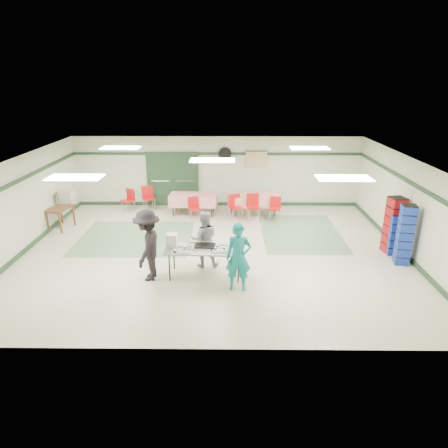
{
  "coord_description": "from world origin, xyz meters",
  "views": [
    {
      "loc": [
        0.43,
        -10.69,
        4.78
      ],
      "look_at": [
        0.32,
        -0.3,
        0.95
      ],
      "focal_mm": 32.0,
      "sensor_mm": 36.0,
      "label": 1
    }
  ],
  "objects_px": {
    "dining_table_a": "(253,200)",
    "chair_b": "(235,204)",
    "volunteer_teal": "(239,257)",
    "dining_table_b": "(193,199)",
    "chair_d": "(194,206)",
    "chair_c": "(275,206)",
    "crate_stack_blue_a": "(394,234)",
    "crate_stack_red": "(394,225)",
    "chair_a": "(253,204)",
    "volunteer_grey": "(204,239)",
    "chair_loose_a": "(148,196)",
    "office_printer": "(66,197)",
    "serving_table": "(205,250)",
    "crate_stack_blue_b": "(405,235)",
    "volunteer_dark": "(148,245)",
    "printer_table": "(60,210)",
    "broom": "(60,209)",
    "chair_loose_b": "(129,198)"
  },
  "relations": [
    {
      "from": "dining_table_a",
      "to": "chair_b",
      "type": "bearing_deg",
      "value": -145.73
    },
    {
      "from": "volunteer_teal",
      "to": "chair_b",
      "type": "distance_m",
      "value": 5.03
    },
    {
      "from": "dining_table_b",
      "to": "chair_d",
      "type": "relative_size",
      "value": 2.15
    },
    {
      "from": "chair_c",
      "to": "crate_stack_blue_a",
      "type": "bearing_deg",
      "value": -31.62
    },
    {
      "from": "dining_table_b",
      "to": "crate_stack_red",
      "type": "height_order",
      "value": "crate_stack_red"
    },
    {
      "from": "chair_a",
      "to": "volunteer_grey",
      "type": "bearing_deg",
      "value": -118.52
    },
    {
      "from": "chair_d",
      "to": "chair_loose_a",
      "type": "distance_m",
      "value": 2.11
    },
    {
      "from": "chair_c",
      "to": "office_printer",
      "type": "bearing_deg",
      "value": -164.78
    },
    {
      "from": "crate_stack_red",
      "to": "office_printer",
      "type": "xyz_separation_m",
      "value": [
        -10.3,
        2.41,
        0.11
      ]
    },
    {
      "from": "chair_a",
      "to": "crate_stack_blue_a",
      "type": "height_order",
      "value": "crate_stack_blue_a"
    },
    {
      "from": "dining_table_b",
      "to": "office_printer",
      "type": "distance_m",
      "value": 4.42
    },
    {
      "from": "crate_stack_red",
      "to": "chair_loose_a",
      "type": "bearing_deg",
      "value": 153.59
    },
    {
      "from": "chair_loose_a",
      "to": "volunteer_grey",
      "type": "bearing_deg",
      "value": -89.35
    },
    {
      "from": "serving_table",
      "to": "crate_stack_blue_b",
      "type": "height_order",
      "value": "crate_stack_blue_b"
    },
    {
      "from": "chair_d",
      "to": "crate_stack_blue_b",
      "type": "xyz_separation_m",
      "value": [
        5.93,
        -3.55,
        0.33
      ]
    },
    {
      "from": "volunteer_dark",
      "to": "chair_loose_a",
      "type": "distance_m",
      "value": 5.66
    },
    {
      "from": "chair_a",
      "to": "chair_b",
      "type": "height_order",
      "value": "chair_a"
    },
    {
      "from": "printer_table",
      "to": "serving_table",
      "type": "bearing_deg",
      "value": -20.67
    },
    {
      "from": "office_printer",
      "to": "serving_table",
      "type": "bearing_deg",
      "value": -43.87
    },
    {
      "from": "volunteer_grey",
      "to": "chair_c",
      "type": "bearing_deg",
      "value": -125.72
    },
    {
      "from": "volunteer_dark",
      "to": "crate_stack_red",
      "type": "xyz_separation_m",
      "value": [
        6.69,
        1.69,
        -0.08
      ]
    },
    {
      "from": "serving_table",
      "to": "crate_stack_blue_a",
      "type": "bearing_deg",
      "value": 17.3
    },
    {
      "from": "volunteer_grey",
      "to": "broom",
      "type": "distance_m",
      "value": 5.85
    },
    {
      "from": "chair_loose_b",
      "to": "printer_table",
      "type": "relative_size",
      "value": 0.84
    },
    {
      "from": "serving_table",
      "to": "chair_loose_b",
      "type": "distance_m",
      "value": 6.06
    },
    {
      "from": "volunteer_dark",
      "to": "office_printer",
      "type": "relative_size",
      "value": 3.7
    },
    {
      "from": "chair_c",
      "to": "serving_table",
      "type": "bearing_deg",
      "value": -105.31
    },
    {
      "from": "chair_b",
      "to": "volunteer_dark",
      "type": "bearing_deg",
      "value": -134.4
    },
    {
      "from": "crate_stack_blue_a",
      "to": "broom",
      "type": "distance_m",
      "value": 10.6
    },
    {
      "from": "volunteer_dark",
      "to": "crate_stack_red",
      "type": "height_order",
      "value": "volunteer_dark"
    },
    {
      "from": "chair_loose_a",
      "to": "printer_table",
      "type": "height_order",
      "value": "chair_loose_a"
    },
    {
      "from": "volunteer_dark",
      "to": "chair_a",
      "type": "relative_size",
      "value": 1.94
    },
    {
      "from": "chair_a",
      "to": "crate_stack_red",
      "type": "bearing_deg",
      "value": -42.88
    },
    {
      "from": "chair_loose_b",
      "to": "crate_stack_blue_a",
      "type": "relative_size",
      "value": 0.72
    },
    {
      "from": "chair_loose_a",
      "to": "office_printer",
      "type": "relative_size",
      "value": 1.9
    },
    {
      "from": "chair_d",
      "to": "volunteer_teal",
      "type": "bearing_deg",
      "value": -92.64
    },
    {
      "from": "dining_table_b",
      "to": "chair_b",
      "type": "relative_size",
      "value": 1.94
    },
    {
      "from": "serving_table",
      "to": "broom",
      "type": "bearing_deg",
      "value": 147.31
    },
    {
      "from": "office_printer",
      "to": "printer_table",
      "type": "bearing_deg",
      "value": -95.62
    },
    {
      "from": "office_printer",
      "to": "volunteer_grey",
      "type": "bearing_deg",
      "value": -39.77
    },
    {
      "from": "chair_d",
      "to": "chair_loose_b",
      "type": "relative_size",
      "value": 0.95
    },
    {
      "from": "chair_a",
      "to": "broom",
      "type": "distance_m",
      "value": 6.59
    },
    {
      "from": "dining_table_b",
      "to": "chair_loose_b",
      "type": "distance_m",
      "value": 2.45
    },
    {
      "from": "volunteer_teal",
      "to": "dining_table_b",
      "type": "distance_m",
      "value": 5.8
    },
    {
      "from": "volunteer_teal",
      "to": "crate_stack_blue_a",
      "type": "xyz_separation_m",
      "value": [
        4.47,
        2.09,
        -0.23
      ]
    },
    {
      "from": "volunteer_grey",
      "to": "printer_table",
      "type": "relative_size",
      "value": 1.5
    },
    {
      "from": "dining_table_b",
      "to": "broom",
      "type": "bearing_deg",
      "value": -159.16
    },
    {
      "from": "volunteer_grey",
      "to": "dining_table_b",
      "type": "relative_size",
      "value": 0.87
    },
    {
      "from": "volunteer_teal",
      "to": "chair_loose_a",
      "type": "bearing_deg",
      "value": 121.49
    },
    {
      "from": "serving_table",
      "to": "chair_c",
      "type": "relative_size",
      "value": 2.4
    }
  ]
}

